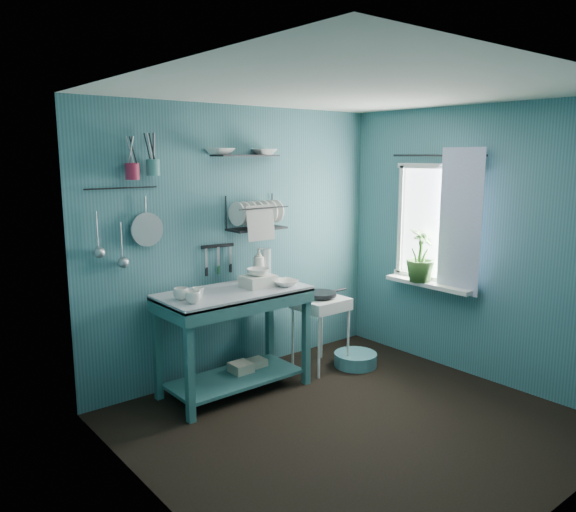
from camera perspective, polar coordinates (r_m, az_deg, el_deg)
floor at (r=4.57m, az=6.55°, el=-16.58°), size 3.20×3.20×0.00m
ceiling at (r=4.10m, az=7.28°, el=16.38°), size 3.20×3.20×0.00m
wall_back at (r=5.29m, az=-4.88°, el=1.44°), size 3.20×0.00×3.20m
wall_front at (r=3.33m, az=25.89°, el=-4.83°), size 3.20×0.00×3.20m
wall_left at (r=3.23m, az=-13.31°, el=-4.50°), size 0.00×3.00×3.00m
wall_right at (r=5.41m, az=18.74°, el=1.13°), size 0.00×3.00×3.00m
work_counter at (r=4.96m, az=-5.49°, el=-8.62°), size 1.30×0.67×0.91m
mug_left at (r=4.44m, az=-9.60°, el=-4.16°), size 0.12×0.12×0.10m
mug_mid at (r=4.58m, az=-9.14°, el=-3.75°), size 0.14×0.14×0.09m
mug_right at (r=4.57m, az=-10.82°, el=-3.80°), size 0.17×0.17×0.10m
wash_tub at (r=4.94m, az=-3.05°, el=-2.55°), size 0.28×0.22×0.10m
tub_bowl at (r=4.92m, az=-3.06°, el=-1.64°), size 0.20×0.19×0.06m
soap_bottle at (r=5.19m, az=-2.98°, el=-0.80°), size 0.12×0.12×0.30m
water_bottle at (r=5.27m, az=-2.23°, el=-0.74°), size 0.09×0.09×0.28m
counter_bowl at (r=4.97m, az=-0.29°, el=-2.75°), size 0.22×0.22×0.05m
hotplate_stand at (r=5.50m, az=3.30°, el=-7.82°), size 0.52×0.52×0.71m
frying_pan at (r=5.39m, az=3.34°, el=-3.87°), size 0.30×0.30×0.03m
knife_strip at (r=5.12m, az=-7.16°, el=1.02°), size 0.32×0.06×0.03m
dish_rack at (r=5.21m, az=-3.20°, el=4.43°), size 0.57×0.30×0.32m
upper_shelf at (r=5.15m, az=-4.28°, el=10.14°), size 0.72×0.28×0.01m
shelf_bowl_left at (r=5.00m, az=-6.94°, el=10.37°), size 0.27×0.27×0.06m
shelf_bowl_right at (r=5.27m, az=-2.41°, el=10.74°), size 0.25×0.25×0.05m
utensil_cup_magenta at (r=4.64m, az=-15.54°, el=8.28°), size 0.11×0.11×0.13m
utensil_cup_teal at (r=4.71m, az=-13.55°, el=8.74°), size 0.11×0.11×0.13m
colander at (r=4.75m, az=-14.14°, el=2.63°), size 0.28×0.03×0.28m
ladle_outer at (r=4.60m, az=-18.83°, el=2.46°), size 0.01×0.01×0.30m
ladle_inner at (r=4.68m, az=-16.58°, el=1.44°), size 0.01×0.01×0.30m
hook_rail at (r=4.66m, az=-16.55°, el=6.63°), size 0.60×0.01×0.01m
window_glass at (r=5.63m, az=14.87°, el=3.20°), size 0.00×1.10×1.10m
windowsill at (r=5.66m, az=14.09°, el=-2.79°), size 0.16×0.95×0.04m
curtain at (r=5.40m, az=17.07°, el=3.34°), size 0.00×1.35×1.35m
curtain_rod at (r=5.55m, az=14.91°, el=9.84°), size 0.02×1.05×0.02m
potted_plant at (r=5.62m, az=13.31°, el=0.06°), size 0.38×0.38×0.52m
storage_tin_large at (r=5.17m, az=-4.79°, el=-11.90°), size 0.18×0.18×0.22m
storage_tin_small at (r=5.30m, az=-3.16°, el=-11.42°), size 0.15×0.15×0.20m
floor_basin at (r=5.67m, az=6.87°, el=-10.39°), size 0.42×0.42×0.13m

